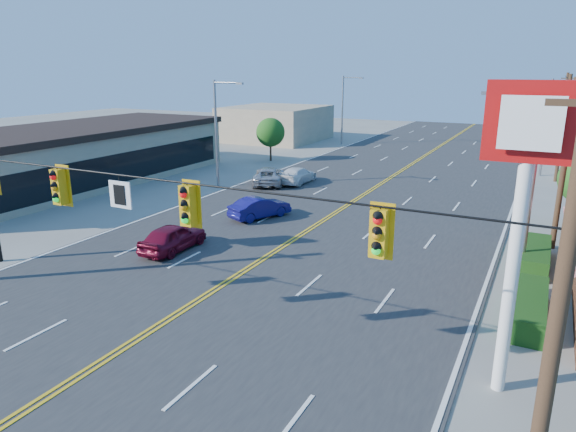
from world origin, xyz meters
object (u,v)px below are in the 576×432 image
at_px(signal_span, 88,209).
at_px(car_white, 298,176).
at_px(car_silver, 269,177).
at_px(car_magenta, 173,238).
at_px(car_blue, 260,208).
at_px(kfc_pylon, 524,180).

relative_size(signal_span, car_white, 5.62).
distance_m(car_white, car_silver, 2.30).
xyz_separation_m(car_magenta, car_silver, (-3.21, 15.47, -0.01)).
height_order(car_magenta, car_blue, car_magenta).
height_order(car_blue, car_white, car_blue).
relative_size(car_magenta, car_silver, 0.83).
bearing_deg(kfc_pylon, car_blue, 141.14).
xyz_separation_m(kfc_pylon, car_silver, (-18.81, 20.31, -5.38)).
bearing_deg(kfc_pylon, car_white, 128.03).
height_order(signal_span, car_magenta, signal_span).
xyz_separation_m(signal_span, car_blue, (-3.56, 15.83, -4.24)).
xyz_separation_m(signal_span, car_white, (-5.87, 25.72, -4.26)).
distance_m(car_magenta, car_white, 16.94).
bearing_deg(signal_span, car_white, 102.85).
bearing_deg(kfc_pylon, signal_span, -160.22).
bearing_deg(car_blue, car_white, -53.63).
bearing_deg(car_magenta, car_blue, -98.73).
bearing_deg(car_blue, car_magenta, 105.72).
xyz_separation_m(signal_span, car_magenta, (-4.48, 8.84, -4.21)).
height_order(car_white, car_silver, car_silver).
xyz_separation_m(car_blue, car_silver, (-4.13, 8.49, 0.02)).
bearing_deg(car_white, car_silver, 37.30).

